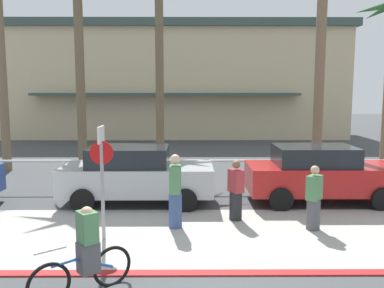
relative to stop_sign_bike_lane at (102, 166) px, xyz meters
The scene contains 14 objects.
ground_plane 6.70m from the stop_sign_bike_lane, 68.56° to the left, with size 80.00×80.00×0.00m, color #424447.
sidewalk_strip 2.91m from the stop_sign_bike_lane, ahead, with size 44.00×4.00×0.02m, color #ADAAA0.
curb_paint 3.39m from the stop_sign_bike_lane, 36.55° to the right, with size 44.00×0.24×0.03m, color maroon.
building_backdrop 22.50m from the stop_sign_bike_lane, 88.94° to the left, with size 24.74×10.11×7.78m.
rail_fence 5.19m from the stop_sign_bike_lane, 62.41° to the left, with size 18.17×0.08×1.04m.
stop_sign_bike_lane is the anchor object (origin of this frame).
palm_tree_2 9.29m from the stop_sign_bike_lane, 107.17° to the left, with size 3.24×3.26×8.13m.
palm_tree_3 10.57m from the stop_sign_bike_lane, 86.06° to the left, with size 3.51×3.30×8.57m.
car_silver_1 3.13m from the stop_sign_bike_lane, 83.41° to the left, with size 4.40×2.02×1.69m.
car_red_2 6.63m from the stop_sign_bike_lane, 27.99° to the left, with size 4.40×2.02×1.69m.
cyclist_blue_0 2.66m from the stop_sign_bike_lane, 85.02° to the right, with size 1.47×1.17×1.50m.
pedestrian_0 5.02m from the stop_sign_bike_lane, ahead, with size 0.46×0.47×1.57m.
pedestrian_1 3.53m from the stop_sign_bike_lane, 23.59° to the left, with size 0.43×0.47×1.57m.
pedestrian_2 1.95m from the stop_sign_bike_lane, 26.20° to the left, with size 0.33×0.41×1.82m.
Camera 1 is at (-0.45, -5.07, 3.38)m, focal length 39.06 mm.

